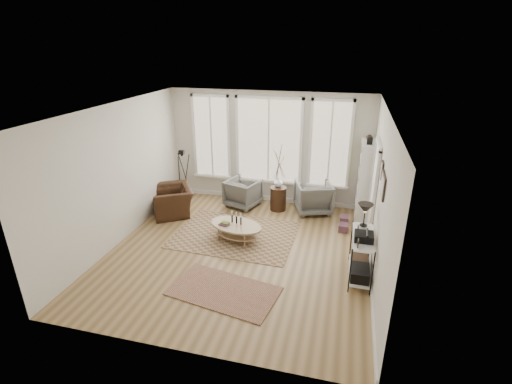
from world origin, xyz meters
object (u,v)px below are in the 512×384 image
(bookcase, at_px, (365,181))
(armchair_right, at_px, (313,197))
(coffee_table, at_px, (236,228))
(accent_chair, at_px, (172,201))
(armchair_left, at_px, (243,193))
(low_shelf, at_px, (361,252))
(side_table, at_px, (279,180))

(bookcase, height_order, armchair_right, bookcase)
(coffee_table, height_order, accent_chair, accent_chair)
(armchair_left, relative_size, accent_chair, 0.75)
(low_shelf, bearing_deg, accent_chair, 160.10)
(bookcase, bearing_deg, armchair_left, -179.67)
(bookcase, relative_size, armchair_left, 2.58)
(bookcase, bearing_deg, accent_chair, -169.03)
(accent_chair, bearing_deg, armchair_right, 72.25)
(coffee_table, distance_m, accent_chair, 2.13)
(armchair_left, bearing_deg, coffee_table, 119.41)
(bookcase, height_order, accent_chair, bookcase)
(side_table, bearing_deg, coffee_table, -108.55)
(coffee_table, xyz_separation_m, armchair_right, (1.46, 1.85, 0.10))
(low_shelf, xyz_separation_m, armchair_left, (-2.93, 2.50, -0.15))
(accent_chair, bearing_deg, bookcase, 67.56)
(accent_chair, bearing_deg, coffee_table, 31.48)
(armchair_left, bearing_deg, side_table, -162.06)
(bookcase, height_order, armchair_left, bookcase)
(low_shelf, bearing_deg, side_table, 128.74)
(accent_chair, bearing_deg, side_table, 75.45)
(bookcase, bearing_deg, side_table, -179.25)
(armchair_right, relative_size, side_table, 0.51)
(low_shelf, xyz_separation_m, armchair_right, (-1.13, 2.58, -0.12))
(low_shelf, height_order, accent_chair, low_shelf)
(low_shelf, bearing_deg, armchair_left, 139.51)
(armchair_left, relative_size, side_table, 0.47)
(bookcase, xyz_separation_m, armchair_left, (-2.99, -0.02, -0.59))
(low_shelf, relative_size, armchair_left, 1.64)
(side_table, distance_m, accent_chair, 2.70)
(accent_chair, bearing_deg, armchair_left, 85.34)
(armchair_right, bearing_deg, armchair_left, -16.10)
(bookcase, distance_m, coffee_table, 3.26)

